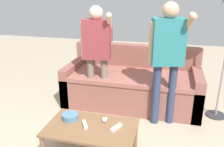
# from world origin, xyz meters

# --- Properties ---
(couch) EXTENTS (2.09, 0.96, 0.88)m
(couch) POSITION_xyz_m (0.09, 1.40, 0.31)
(couch) COLOR brown
(couch) RESTS_ON ground
(coffee_table) EXTENTS (0.96, 0.58, 0.39)m
(coffee_table) POSITION_xyz_m (-0.11, -0.06, 0.34)
(coffee_table) COLOR brown
(coffee_table) RESTS_ON ground
(snack_bowl) EXTENTS (0.18, 0.18, 0.06)m
(snack_bowl) POSITION_xyz_m (-0.39, 0.04, 0.42)
(snack_bowl) COLOR teal
(snack_bowl) RESTS_ON coffee_table
(game_remote_nunchuk) EXTENTS (0.06, 0.09, 0.05)m
(game_remote_nunchuk) POSITION_xyz_m (0.00, 0.08, 0.41)
(game_remote_nunchuk) COLOR white
(game_remote_nunchuk) RESTS_ON coffee_table
(player_right) EXTENTS (0.53, 0.36, 1.63)m
(player_right) POSITION_xyz_m (0.60, 0.87, 1.02)
(player_right) COLOR #2D3856
(player_right) RESTS_ON ground
(player_left) EXTENTS (0.49, 0.32, 1.55)m
(player_left) POSITION_xyz_m (-0.38, 1.03, 0.98)
(player_left) COLOR #756656
(player_left) RESTS_ON ground
(game_remote_wand_near) EXTENTS (0.10, 0.16, 0.03)m
(game_remote_wand_near) POSITION_xyz_m (0.16, -0.03, 0.40)
(game_remote_wand_near) COLOR white
(game_remote_wand_near) RESTS_ON coffee_table
(game_remote_wand_far) EXTENTS (0.11, 0.15, 0.03)m
(game_remote_wand_far) POSITION_xyz_m (-0.18, -0.06, 0.40)
(game_remote_wand_far) COLOR white
(game_remote_wand_far) RESTS_ON coffee_table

